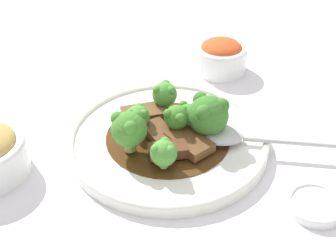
{
  "coord_description": "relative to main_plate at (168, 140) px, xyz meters",
  "views": [
    {
      "loc": [
        0.2,
        0.48,
        0.42
      ],
      "look_at": [
        0.0,
        0.0,
        0.03
      ],
      "focal_mm": 50.0,
      "sensor_mm": 36.0,
      "label": 1
    }
  ],
  "objects": [
    {
      "name": "ground_plane",
      "position": [
        0.0,
        0.0,
        -0.01
      ],
      "size": [
        4.0,
        4.0,
        0.0
      ],
      "primitive_type": "plane",
      "color": "silver"
    },
    {
      "name": "main_plate",
      "position": [
        0.0,
        0.0,
        0.0
      ],
      "size": [
        0.28,
        0.28,
        0.02
      ],
      "color": "white",
      "rests_on": "ground_plane"
    },
    {
      "name": "beef_strip_0",
      "position": [
        0.02,
        0.04,
        0.02
      ],
      "size": [
        0.06,
        0.04,
        0.01
      ],
      "color": "#56331E",
      "rests_on": "main_plate"
    },
    {
      "name": "beef_strip_1",
      "position": [
        0.01,
        -0.0,
        0.01
      ],
      "size": [
        0.04,
        0.06,
        0.01
      ],
      "color": "brown",
      "rests_on": "main_plate"
    },
    {
      "name": "beef_strip_2",
      "position": [
        0.02,
        -0.05,
        0.02
      ],
      "size": [
        0.07,
        0.04,
        0.01
      ],
      "color": "brown",
      "rests_on": "main_plate"
    },
    {
      "name": "beef_strip_3",
      "position": [
        -0.02,
        0.03,
        0.02
      ],
      "size": [
        0.06,
        0.07,
        0.01
      ],
      "color": "brown",
      "rests_on": "main_plate"
    },
    {
      "name": "broccoli_floret_0",
      "position": [
        0.03,
        -0.03,
        0.03
      ],
      "size": [
        0.03,
        0.03,
        0.04
      ],
      "color": "#8EB756",
      "rests_on": "main_plate"
    },
    {
      "name": "broccoli_floret_1",
      "position": [
        -0.03,
        -0.0,
        0.03
      ],
      "size": [
        0.03,
        0.03,
        0.04
      ],
      "color": "#7FA84C",
      "rests_on": "main_plate"
    },
    {
      "name": "broccoli_floret_2",
      "position": [
        0.06,
        0.01,
        0.04
      ],
      "size": [
        0.05,
        0.05,
        0.06
      ],
      "color": "#7FA84C",
      "rests_on": "main_plate"
    },
    {
      "name": "broccoli_floret_3",
      "position": [
        0.03,
        0.06,
        0.03
      ],
      "size": [
        0.03,
        0.03,
        0.04
      ],
      "color": "#8EB756",
      "rests_on": "main_plate"
    },
    {
      "name": "broccoli_floret_4",
      "position": [
        -0.05,
        0.02,
        0.04
      ],
      "size": [
        0.06,
        0.06,
        0.06
      ],
      "color": "#7FA84C",
      "rests_on": "main_plate"
    },
    {
      "name": "broccoli_floret_5",
      "position": [
        -0.01,
        0.0,
        0.04
      ],
      "size": [
        0.03,
        0.03,
        0.04
      ],
      "color": "#7FA84C",
      "rests_on": "main_plate"
    },
    {
      "name": "broccoli_floret_6",
      "position": [
        -0.02,
        -0.06,
        0.04
      ],
      "size": [
        0.04,
        0.04,
        0.05
      ],
      "color": "#8EB756",
      "rests_on": "main_plate"
    },
    {
      "name": "serving_spoon",
      "position": [
        -0.07,
        0.04,
        0.02
      ],
      "size": [
        0.2,
        0.13,
        0.01
      ],
      "color": "#B7B7BC",
      "rests_on": "main_plate"
    },
    {
      "name": "side_bowl_kimchi",
      "position": [
        -0.17,
        -0.16,
        0.02
      ],
      "size": [
        0.09,
        0.09,
        0.06
      ],
      "color": "white",
      "rests_on": "ground_plane"
    },
    {
      "name": "sauce_dish",
      "position": [
        -0.12,
        0.18,
        -0.0
      ],
      "size": [
        0.07,
        0.07,
        0.01
      ],
      "color": "white",
      "rests_on": "ground_plane"
    }
  ]
}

